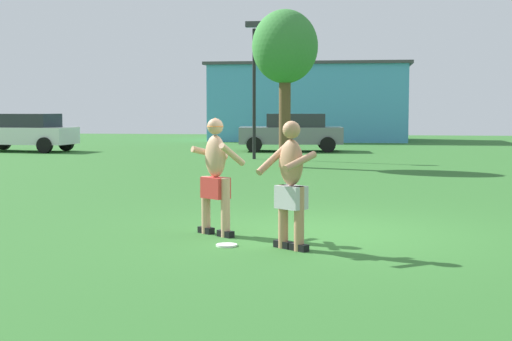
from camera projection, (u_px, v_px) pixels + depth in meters
ground_plane at (321, 233)px, 10.84m from camera, size 80.00×80.00×0.00m
player_with_cap at (216, 171)px, 10.57m from camera, size 0.80×0.79×1.68m
player_in_gray at (291, 182)px, 9.50m from camera, size 0.79×0.78×1.65m
frisbee at (227, 245)px, 9.79m from camera, size 0.28×0.28×0.03m
car_gray_near_post at (292, 132)px, 31.30m from camera, size 4.48×2.42×1.58m
car_white_mid_lot at (24, 132)px, 31.12m from camera, size 4.45×2.36×1.58m
lamp_post at (254, 73)px, 26.32m from camera, size 0.60×0.24×4.86m
outbuilding_behind_lot at (310, 102)px, 42.04m from camera, size 11.08×6.26×4.29m
tree_right_field at (285, 49)px, 22.70m from camera, size 2.02×2.02×4.82m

